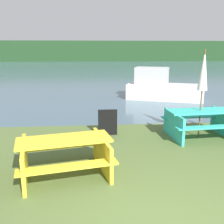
% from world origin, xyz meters
% --- Properties ---
extents(water, '(60.00, 50.00, 0.00)m').
position_xyz_m(water, '(0.00, 30.54, -0.00)').
color(water, '#425B6B').
rests_on(water, ground_plane).
extents(far_treeline, '(80.00, 1.60, 4.00)m').
position_xyz_m(far_treeline, '(0.00, 50.54, 2.00)').
color(far_treeline, '#1E3D1E').
rests_on(far_treeline, water).
extents(picnic_table_yellow, '(2.05, 1.72, 0.75)m').
position_xyz_m(picnic_table_yellow, '(-1.54, 2.12, 0.45)').
color(picnic_table_yellow, yellow).
rests_on(picnic_table_yellow, ground_plane).
extents(picnic_table_teal, '(1.90, 1.51, 0.78)m').
position_xyz_m(picnic_table_teal, '(2.05, 4.13, 0.47)').
color(picnic_table_teal, '#33B7A8').
rests_on(picnic_table_teal, ground_plane).
extents(umbrella_white, '(0.27, 0.27, 2.45)m').
position_xyz_m(umbrella_white, '(2.05, 4.13, 1.87)').
color(umbrella_white, brown).
rests_on(umbrella_white, ground_plane).
extents(boat, '(3.86, 2.45, 1.57)m').
position_xyz_m(boat, '(2.48, 9.84, 0.57)').
color(boat, silver).
rests_on(boat, water).
extents(signboard, '(0.55, 0.08, 0.75)m').
position_xyz_m(signboard, '(-0.53, 4.52, 0.38)').
color(signboard, black).
rests_on(signboard, ground_plane).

